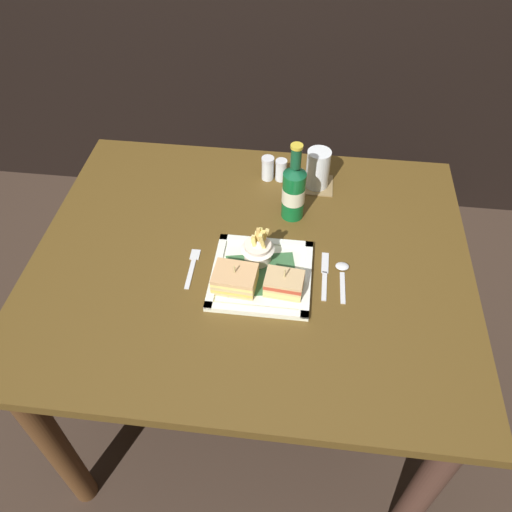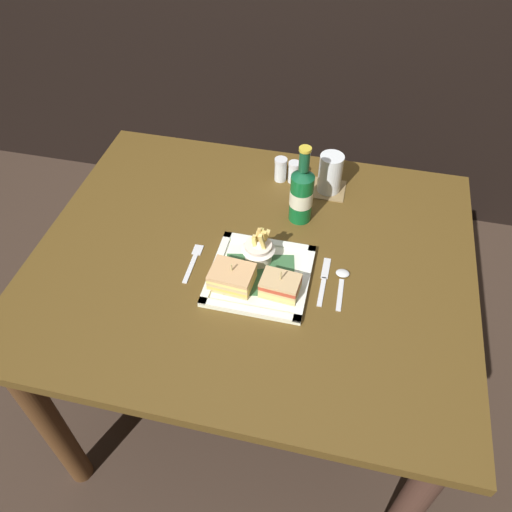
# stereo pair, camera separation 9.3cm
# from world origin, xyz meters

# --- Properties ---
(ground_plane) EXTENTS (6.00, 6.00, 0.00)m
(ground_plane) POSITION_xyz_m (0.00, 0.00, 0.00)
(ground_plane) COLOR #3C2D23
(dining_table) EXTENTS (1.15, 0.95, 0.77)m
(dining_table) POSITION_xyz_m (0.00, 0.00, 0.64)
(dining_table) COLOR #563E18
(dining_table) RESTS_ON ground_plane
(square_plate) EXTENTS (0.25, 0.25, 0.02)m
(square_plate) POSITION_xyz_m (0.03, -0.07, 0.78)
(square_plate) COLOR white
(square_plate) RESTS_ON dining_table
(sandwich_half_left) EXTENTS (0.11, 0.09, 0.07)m
(sandwich_half_left) POSITION_xyz_m (-0.03, -0.11, 0.80)
(sandwich_half_left) COLOR tan
(sandwich_half_left) RESTS_ON square_plate
(sandwich_half_right) EXTENTS (0.10, 0.07, 0.08)m
(sandwich_half_right) POSITION_xyz_m (0.09, -0.11, 0.80)
(sandwich_half_right) COLOR tan
(sandwich_half_right) RESTS_ON square_plate
(fries_cup) EXTENTS (0.09, 0.09, 0.11)m
(fries_cup) POSITION_xyz_m (0.02, -0.02, 0.82)
(fries_cup) COLOR silver
(fries_cup) RESTS_ON square_plate
(beer_bottle) EXTENTS (0.06, 0.06, 0.24)m
(beer_bottle) POSITION_xyz_m (0.10, 0.18, 0.86)
(beer_bottle) COLOR #0F6029
(beer_bottle) RESTS_ON dining_table
(drink_coaster) EXTENTS (0.10, 0.10, 0.00)m
(drink_coaster) POSITION_xyz_m (0.16, 0.32, 0.77)
(drink_coaster) COLOR olive
(drink_coaster) RESTS_ON dining_table
(water_glass) EXTENTS (0.07, 0.07, 0.12)m
(water_glass) POSITION_xyz_m (0.16, 0.32, 0.82)
(water_glass) COLOR silver
(water_glass) RESTS_ON dining_table
(fork) EXTENTS (0.02, 0.14, 0.00)m
(fork) POSITION_xyz_m (-0.15, -0.05, 0.77)
(fork) COLOR silver
(fork) RESTS_ON dining_table
(knife) EXTENTS (0.02, 0.16, 0.00)m
(knife) POSITION_xyz_m (0.19, -0.04, 0.77)
(knife) COLOR silver
(knife) RESTS_ON dining_table
(spoon) EXTENTS (0.03, 0.13, 0.01)m
(spoon) POSITION_xyz_m (0.24, -0.03, 0.77)
(spoon) COLOR silver
(spoon) RESTS_ON dining_table
(salt_shaker) EXTENTS (0.04, 0.04, 0.07)m
(salt_shaker) POSITION_xyz_m (0.01, 0.33, 0.80)
(salt_shaker) COLOR silver
(salt_shaker) RESTS_ON dining_table
(pepper_shaker) EXTENTS (0.04, 0.04, 0.07)m
(pepper_shaker) POSITION_xyz_m (0.05, 0.33, 0.80)
(pepper_shaker) COLOR silver
(pepper_shaker) RESTS_ON dining_table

